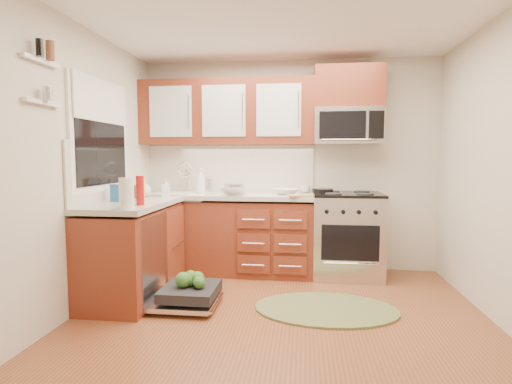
# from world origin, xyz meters

# --- Properties ---
(floor) EXTENTS (3.50, 3.50, 0.00)m
(floor) POSITION_xyz_m (0.00, 0.00, 0.00)
(floor) COLOR brown
(floor) RESTS_ON ground
(ceiling) EXTENTS (3.50, 3.50, 0.00)m
(ceiling) POSITION_xyz_m (0.00, 0.00, 2.50)
(ceiling) COLOR white
(ceiling) RESTS_ON ground
(wall_back) EXTENTS (3.50, 0.04, 2.50)m
(wall_back) POSITION_xyz_m (0.00, 1.75, 1.25)
(wall_back) COLOR beige
(wall_back) RESTS_ON ground
(wall_front) EXTENTS (3.50, 0.04, 2.50)m
(wall_front) POSITION_xyz_m (0.00, -1.75, 1.25)
(wall_front) COLOR beige
(wall_front) RESTS_ON ground
(wall_left) EXTENTS (0.04, 3.50, 2.50)m
(wall_left) POSITION_xyz_m (-1.75, 0.00, 1.25)
(wall_left) COLOR beige
(wall_left) RESTS_ON ground
(base_cabinet_back) EXTENTS (2.05, 0.60, 0.85)m
(base_cabinet_back) POSITION_xyz_m (-0.73, 1.45, 0.42)
(base_cabinet_back) COLOR maroon
(base_cabinet_back) RESTS_ON ground
(base_cabinet_left) EXTENTS (0.60, 1.25, 0.85)m
(base_cabinet_left) POSITION_xyz_m (-1.45, 0.52, 0.42)
(base_cabinet_left) COLOR maroon
(base_cabinet_left) RESTS_ON ground
(countertop_back) EXTENTS (2.07, 0.64, 0.05)m
(countertop_back) POSITION_xyz_m (-0.72, 1.44, 0.90)
(countertop_back) COLOR #BCB7AC
(countertop_back) RESTS_ON base_cabinet_back
(countertop_left) EXTENTS (0.64, 1.27, 0.05)m
(countertop_left) POSITION_xyz_m (-1.44, 0.53, 0.90)
(countertop_left) COLOR #BCB7AC
(countertop_left) RESTS_ON base_cabinet_left
(backsplash_back) EXTENTS (2.05, 0.02, 0.57)m
(backsplash_back) POSITION_xyz_m (-0.73, 1.74, 1.21)
(backsplash_back) COLOR silver
(backsplash_back) RESTS_ON ground
(backsplash_left) EXTENTS (0.02, 1.25, 0.57)m
(backsplash_left) POSITION_xyz_m (-1.74, 0.52, 1.21)
(backsplash_left) COLOR silver
(backsplash_left) RESTS_ON ground
(upper_cabinets) EXTENTS (2.05, 0.35, 0.75)m
(upper_cabinets) POSITION_xyz_m (-0.73, 1.57, 1.88)
(upper_cabinets) COLOR maroon
(upper_cabinets) RESTS_ON ground
(cabinet_over_mw) EXTENTS (0.76, 0.35, 0.47)m
(cabinet_over_mw) POSITION_xyz_m (0.68, 1.57, 2.13)
(cabinet_over_mw) COLOR maroon
(cabinet_over_mw) RESTS_ON ground
(range) EXTENTS (0.76, 0.64, 0.95)m
(range) POSITION_xyz_m (0.68, 1.43, 0.47)
(range) COLOR silver
(range) RESTS_ON ground
(microwave) EXTENTS (0.76, 0.38, 0.40)m
(microwave) POSITION_xyz_m (0.68, 1.55, 1.70)
(microwave) COLOR silver
(microwave) RESTS_ON ground
(sink) EXTENTS (0.62, 0.50, 0.26)m
(sink) POSITION_xyz_m (-1.25, 1.42, 0.80)
(sink) COLOR white
(sink) RESTS_ON ground
(dishwasher) EXTENTS (0.70, 0.60, 0.20)m
(dishwasher) POSITION_xyz_m (-0.86, 0.30, 0.10)
(dishwasher) COLOR silver
(dishwasher) RESTS_ON ground
(window) EXTENTS (0.03, 1.05, 1.05)m
(window) POSITION_xyz_m (-1.74, 0.50, 1.55)
(window) COLOR white
(window) RESTS_ON ground
(window_blind) EXTENTS (0.02, 0.96, 0.40)m
(window_blind) POSITION_xyz_m (-1.71, 0.50, 1.88)
(window_blind) COLOR white
(window_blind) RESTS_ON ground
(shelf_upper) EXTENTS (0.04, 0.40, 0.03)m
(shelf_upper) POSITION_xyz_m (-1.72, -0.35, 2.05)
(shelf_upper) COLOR white
(shelf_upper) RESTS_ON ground
(shelf_lower) EXTENTS (0.04, 0.40, 0.03)m
(shelf_lower) POSITION_xyz_m (-1.72, -0.35, 1.75)
(shelf_lower) COLOR white
(shelf_lower) RESTS_ON ground
(rug) EXTENTS (1.39, 1.02, 0.02)m
(rug) POSITION_xyz_m (0.40, 0.36, 0.01)
(rug) COLOR olive
(rug) RESTS_ON ground
(skillet) EXTENTS (0.25, 0.25, 0.05)m
(skillet) POSITION_xyz_m (0.40, 1.46, 0.97)
(skillet) COLOR black
(skillet) RESTS_ON range
(stock_pot) EXTENTS (0.29, 0.29, 0.13)m
(stock_pot) POSITION_xyz_m (-0.59, 1.26, 0.99)
(stock_pot) COLOR silver
(stock_pot) RESTS_ON countertop_back
(cutting_board) EXTENTS (0.33, 0.26, 0.02)m
(cutting_board) POSITION_xyz_m (0.16, 1.22, 0.94)
(cutting_board) COLOR tan
(cutting_board) RESTS_ON countertop_back
(canister) EXTENTS (0.11, 0.11, 0.17)m
(canister) POSITION_xyz_m (-0.98, 1.65, 1.01)
(canister) COLOR silver
(canister) RESTS_ON countertop_back
(paper_towel_roll) EXTENTS (0.12, 0.12, 0.26)m
(paper_towel_roll) POSITION_xyz_m (-1.25, -0.02, 1.05)
(paper_towel_roll) COLOR white
(paper_towel_roll) RESTS_ON countertop_left
(mustard_bottle) EXTENTS (0.08, 0.08, 0.21)m
(mustard_bottle) POSITION_xyz_m (-1.42, 0.68, 1.03)
(mustard_bottle) COLOR gold
(mustard_bottle) RESTS_ON countertop_left
(red_bottle) EXTENTS (0.09, 0.09, 0.26)m
(red_bottle) POSITION_xyz_m (-1.25, 0.25, 1.06)
(red_bottle) COLOR #A80E0F
(red_bottle) RESTS_ON countertop_left
(wooden_box) EXTENTS (0.14, 0.10, 0.13)m
(wooden_box) POSITION_xyz_m (-1.58, 0.87, 0.99)
(wooden_box) COLOR brown
(wooden_box) RESTS_ON countertop_left
(blue_carton) EXTENTS (0.11, 0.07, 0.16)m
(blue_carton) POSITION_xyz_m (-1.60, 0.51, 1.01)
(blue_carton) COLOR #266BB4
(blue_carton) RESTS_ON countertop_left
(bowl_a) EXTENTS (0.35, 0.35, 0.07)m
(bowl_a) POSITION_xyz_m (-0.01, 1.44, 0.96)
(bowl_a) COLOR #999999
(bowl_a) RESTS_ON countertop_back
(bowl_b) EXTENTS (0.39, 0.39, 0.09)m
(bowl_b) POSITION_xyz_m (-0.58, 1.25, 0.97)
(bowl_b) COLOR #999999
(bowl_b) RESTS_ON countertop_back
(cup) EXTENTS (0.15, 0.15, 0.10)m
(cup) POSITION_xyz_m (0.20, 1.65, 0.97)
(cup) COLOR #999999
(cup) RESTS_ON countertop_back
(soap_bottle_a) EXTENTS (0.12, 0.12, 0.29)m
(soap_bottle_a) POSITION_xyz_m (-1.00, 1.38, 1.07)
(soap_bottle_a) COLOR #999999
(soap_bottle_a) RESTS_ON countertop_back
(soap_bottle_b) EXTENTS (0.12, 0.12, 0.20)m
(soap_bottle_b) POSITION_xyz_m (-1.29, 1.01, 1.03)
(soap_bottle_b) COLOR #999999
(soap_bottle_b) RESTS_ON countertop_left
(soap_bottle_c) EXTENTS (0.17, 0.17, 0.19)m
(soap_bottle_c) POSITION_xyz_m (-1.51, 0.97, 1.02)
(soap_bottle_c) COLOR #999999
(soap_bottle_c) RESTS_ON countertop_left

